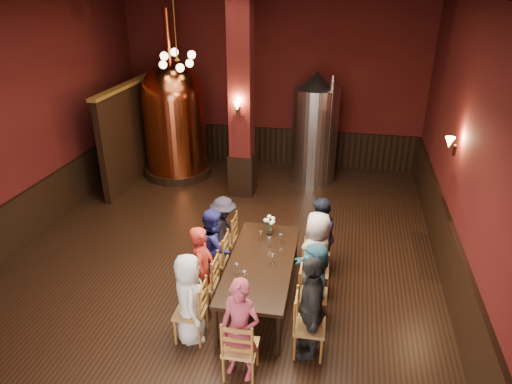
% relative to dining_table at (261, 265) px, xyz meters
% --- Properties ---
extents(room, '(10.00, 10.02, 4.50)m').
position_rel_dining_table_xyz_m(room, '(-0.95, 1.17, 1.56)').
color(room, black).
rests_on(room, ground).
extents(wainscot_right, '(0.08, 9.90, 1.00)m').
position_rel_dining_table_xyz_m(wainscot_right, '(3.01, 1.17, -0.19)').
color(wainscot_right, black).
rests_on(wainscot_right, ground).
extents(wainscot_back, '(7.90, 0.08, 1.00)m').
position_rel_dining_table_xyz_m(wainscot_back, '(-0.95, 6.13, -0.19)').
color(wainscot_back, black).
rests_on(wainscot_back, ground).
extents(wainscot_left, '(0.08, 9.90, 1.00)m').
position_rel_dining_table_xyz_m(wainscot_left, '(-4.91, 1.17, -0.19)').
color(wainscot_left, black).
rests_on(wainscot_left, ground).
extents(column, '(0.58, 0.58, 4.50)m').
position_rel_dining_table_xyz_m(column, '(-1.25, 3.97, 1.56)').
color(column, '#4C1310').
rests_on(column, ground).
extents(partition, '(0.22, 3.50, 2.40)m').
position_rel_dining_table_xyz_m(partition, '(-4.15, 4.37, 0.51)').
color(partition, black).
rests_on(partition, ground).
extents(pendant_cluster, '(0.90, 0.90, 1.70)m').
position_rel_dining_table_xyz_m(pendant_cluster, '(-2.75, 4.07, 2.41)').
color(pendant_cluster, '#A57226').
rests_on(pendant_cluster, room).
extents(sconce_wall, '(0.20, 0.20, 0.36)m').
position_rel_dining_table_xyz_m(sconce_wall, '(2.95, 1.97, 1.51)').
color(sconce_wall, black).
rests_on(sconce_wall, room).
extents(sconce_column, '(0.20, 0.20, 0.36)m').
position_rel_dining_table_xyz_m(sconce_column, '(-1.25, 3.67, 1.51)').
color(sconce_column, black).
rests_on(sconce_column, column).
extents(dining_table, '(1.07, 2.43, 0.75)m').
position_rel_dining_table_xyz_m(dining_table, '(0.00, 0.00, 0.00)').
color(dining_table, black).
rests_on(dining_table, ground).
extents(chair_0, '(0.47, 0.47, 0.92)m').
position_rel_dining_table_xyz_m(chair_0, '(-0.82, -1.02, -0.23)').
color(chair_0, brown).
rests_on(chair_0, ground).
extents(person_0, '(0.67, 0.80, 1.38)m').
position_rel_dining_table_xyz_m(person_0, '(-0.82, -1.02, 0.00)').
color(person_0, silver).
rests_on(person_0, ground).
extents(chair_1, '(0.47, 0.47, 0.92)m').
position_rel_dining_table_xyz_m(chair_1, '(-0.84, -0.36, -0.23)').
color(chair_1, brown).
rests_on(chair_1, ground).
extents(person_1, '(0.40, 0.57, 1.45)m').
position_rel_dining_table_xyz_m(person_1, '(-0.84, -0.36, 0.04)').
color(person_1, maroon).
rests_on(person_1, ground).
extents(chair_2, '(0.47, 0.47, 0.92)m').
position_rel_dining_table_xyz_m(chair_2, '(-0.86, 0.30, -0.23)').
color(chair_2, brown).
rests_on(chair_2, ground).
extents(person_2, '(0.55, 0.76, 1.41)m').
position_rel_dining_table_xyz_m(person_2, '(-0.86, 0.30, 0.02)').
color(person_2, navy).
rests_on(person_2, ground).
extents(chair_3, '(0.47, 0.47, 0.92)m').
position_rel_dining_table_xyz_m(chair_3, '(-0.88, 0.97, -0.23)').
color(chair_3, brown).
rests_on(chair_3, ground).
extents(person_3, '(0.52, 0.86, 1.30)m').
position_rel_dining_table_xyz_m(person_3, '(-0.88, 0.97, -0.04)').
color(person_3, black).
rests_on(person_3, ground).
extents(chair_4, '(0.47, 0.47, 0.92)m').
position_rel_dining_table_xyz_m(chair_4, '(0.88, -0.97, -0.23)').
color(chair_4, brown).
rests_on(chair_4, ground).
extents(person_4, '(0.54, 0.97, 1.56)m').
position_rel_dining_table_xyz_m(person_4, '(0.88, -0.97, 0.09)').
color(person_4, black).
rests_on(person_4, ground).
extents(chair_5, '(0.47, 0.47, 0.92)m').
position_rel_dining_table_xyz_m(chair_5, '(0.86, -0.30, -0.23)').
color(chair_5, brown).
rests_on(chair_5, ground).
extents(person_5, '(0.76, 1.31, 1.35)m').
position_rel_dining_table_xyz_m(person_5, '(0.86, -0.30, -0.01)').
color(person_5, '#2B6481').
rests_on(person_5, ground).
extents(chair_6, '(0.47, 0.47, 0.92)m').
position_rel_dining_table_xyz_m(chair_6, '(0.84, 0.36, -0.23)').
color(chair_6, brown).
rests_on(chair_6, ground).
extents(person_6, '(0.66, 0.84, 1.50)m').
position_rel_dining_table_xyz_m(person_6, '(0.84, 0.36, 0.06)').
color(person_6, '#B8ACA3').
rests_on(person_6, ground).
extents(chair_7, '(0.47, 0.47, 0.92)m').
position_rel_dining_table_xyz_m(chair_7, '(0.82, 1.02, -0.23)').
color(chair_7, brown).
rests_on(chair_7, ground).
extents(person_7, '(0.36, 0.70, 1.41)m').
position_rel_dining_table_xyz_m(person_7, '(0.82, 1.02, 0.02)').
color(person_7, black).
rests_on(person_7, ground).
extents(chair_8, '(0.47, 0.47, 0.92)m').
position_rel_dining_table_xyz_m(chair_8, '(0.05, -1.55, -0.23)').
color(chair_8, brown).
rests_on(chair_8, ground).
extents(person_8, '(0.60, 0.46, 1.47)m').
position_rel_dining_table_xyz_m(person_8, '(0.05, -1.55, 0.05)').
color(person_8, '#8F2F41').
rests_on(person_8, ground).
extents(copper_kettle, '(2.04, 2.04, 4.15)m').
position_rel_dining_table_xyz_m(copper_kettle, '(-3.21, 4.77, 0.82)').
color(copper_kettle, black).
rests_on(copper_kettle, ground).
extents(steel_vessel, '(1.40, 1.40, 2.76)m').
position_rel_dining_table_xyz_m(steel_vessel, '(0.33, 5.13, 0.69)').
color(steel_vessel, '#B2B2B7').
rests_on(steel_vessel, ground).
extents(rose_vase, '(0.21, 0.21, 0.35)m').
position_rel_dining_table_xyz_m(rose_vase, '(-0.02, 0.85, 0.29)').
color(rose_vase, white).
rests_on(rose_vase, dining_table).
extents(wine_glass_0, '(0.07, 0.07, 0.17)m').
position_rel_dining_table_xyz_m(wine_glass_0, '(-0.13, 0.64, 0.15)').
color(wine_glass_0, white).
rests_on(wine_glass_0, dining_table).
extents(wine_glass_1, '(0.07, 0.07, 0.17)m').
position_rel_dining_table_xyz_m(wine_glass_1, '(0.21, 0.59, 0.15)').
color(wine_glass_1, white).
rests_on(wine_glass_1, dining_table).
extents(wine_glass_2, '(0.07, 0.07, 0.17)m').
position_rel_dining_table_xyz_m(wine_glass_2, '(-0.29, -0.39, 0.15)').
color(wine_glass_2, white).
rests_on(wine_glass_2, dining_table).
extents(wine_glass_3, '(0.07, 0.07, 0.17)m').
position_rel_dining_table_xyz_m(wine_glass_3, '(0.18, -0.03, 0.15)').
color(wine_glass_3, white).
rests_on(wine_glass_3, dining_table).
extents(wine_glass_4, '(0.07, 0.07, 0.17)m').
position_rel_dining_table_xyz_m(wine_glass_4, '(-0.14, -0.55, 0.15)').
color(wine_glass_4, white).
rests_on(wine_glass_4, dining_table).
extents(wine_glass_5, '(0.07, 0.07, 0.17)m').
position_rel_dining_table_xyz_m(wine_glass_5, '(0.05, 0.46, 0.15)').
color(wine_glass_5, white).
rests_on(wine_glass_5, dining_table).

